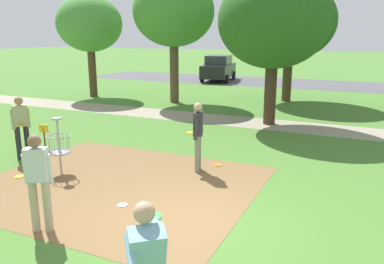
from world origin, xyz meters
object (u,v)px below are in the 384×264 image
(frisbee_mid_grass, at_px, (19,177))
(frisbee_far_left, at_px, (218,165))
(frisbee_near_basket, at_px, (122,205))
(tree_near_left, at_px, (274,21))
(player_waiting_right, at_px, (38,178))
(parked_car_leftmost, at_px, (219,68))
(disc_golf_basket, at_px, (57,143))
(player_waiting_left, at_px, (198,133))
(tree_far_center, at_px, (290,22))
(player_throwing, at_px, (21,124))
(tree_mid_right, at_px, (174,12))
(tree_far_left, at_px, (90,24))

(frisbee_mid_grass, bearing_deg, frisbee_far_left, 34.77)
(frisbee_near_basket, xyz_separation_m, tree_near_left, (0.86, 8.43, 3.75))
(player_waiting_right, distance_m, tree_near_left, 10.34)
(parked_car_leftmost, bearing_deg, tree_near_left, -61.34)
(disc_golf_basket, height_order, player_waiting_right, player_waiting_right)
(player_waiting_left, relative_size, tree_far_center, 0.30)
(player_throwing, relative_size, frisbee_far_left, 7.46)
(player_throwing, height_order, tree_far_center, tree_far_center)
(player_waiting_right, distance_m, frisbee_near_basket, 1.82)
(player_waiting_left, distance_m, tree_mid_right, 10.72)
(tree_near_left, bearing_deg, frisbee_far_left, -90.18)
(player_waiting_left, xyz_separation_m, frisbee_far_left, (0.31, 0.57, -0.96))
(player_waiting_right, height_order, tree_near_left, tree_near_left)
(frisbee_mid_grass, relative_size, tree_far_center, 0.04)
(tree_far_left, height_order, tree_far_center, tree_far_center)
(frisbee_near_basket, bearing_deg, tree_near_left, 84.19)
(frisbee_near_basket, distance_m, tree_near_left, 9.27)
(parked_car_leftmost, bearing_deg, frisbee_far_left, -69.10)
(player_waiting_right, xyz_separation_m, frisbee_near_basket, (0.66, 1.40, -0.96))
(tree_far_center, distance_m, parked_car_leftmost, 9.91)
(tree_far_center, relative_size, parked_car_leftmost, 1.31)
(tree_near_left, relative_size, tree_far_left, 1.03)
(disc_golf_basket, relative_size, player_waiting_left, 0.81)
(frisbee_far_left, xyz_separation_m, tree_far_left, (-10.37, 8.02, 3.81))
(frisbee_near_basket, xyz_separation_m, frisbee_mid_grass, (-3.14, 0.30, 0.00))
(player_throwing, xyz_separation_m, tree_far_center, (4.51, 12.61, 2.94))
(tree_near_left, xyz_separation_m, tree_far_center, (-0.49, 5.56, 0.15))
(disc_golf_basket, bearing_deg, player_waiting_left, 27.72)
(disc_golf_basket, distance_m, parked_car_leftmost, 20.36)
(tree_far_left, xyz_separation_m, tree_far_center, (9.90, 2.90, 0.08))
(disc_golf_basket, relative_size, tree_far_center, 0.24)
(player_throwing, height_order, player_waiting_right, same)
(disc_golf_basket, distance_m, tree_near_left, 8.74)
(frisbee_far_left, bearing_deg, player_throwing, -161.31)
(frisbee_mid_grass, height_order, tree_near_left, tree_near_left)
(player_throwing, height_order, tree_mid_right, tree_mid_right)
(player_throwing, relative_size, parked_car_leftmost, 0.39)
(player_waiting_right, height_order, frisbee_far_left, player_waiting_right)
(frisbee_mid_grass, xyz_separation_m, frisbee_far_left, (3.99, 2.77, 0.00))
(player_waiting_right, bearing_deg, tree_near_left, 81.21)
(player_waiting_left, xyz_separation_m, tree_far_left, (-10.06, 8.59, 2.86))
(tree_far_left, bearing_deg, parked_car_leftmost, 70.35)
(tree_mid_right, xyz_separation_m, tree_far_center, (5.00, 2.72, -0.43))
(player_waiting_left, xyz_separation_m, tree_mid_right, (-5.16, 8.77, 3.37))
(frisbee_far_left, height_order, tree_far_left, tree_far_left)
(tree_far_center, xyz_separation_m, parked_car_leftmost, (-6.37, 6.98, -2.99))
(player_throwing, bearing_deg, frisbee_near_basket, -18.47)
(frisbee_near_basket, height_order, tree_near_left, tree_near_left)
(player_waiting_right, relative_size, frisbee_far_left, 7.46)
(frisbee_near_basket, height_order, tree_far_center, tree_far_center)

